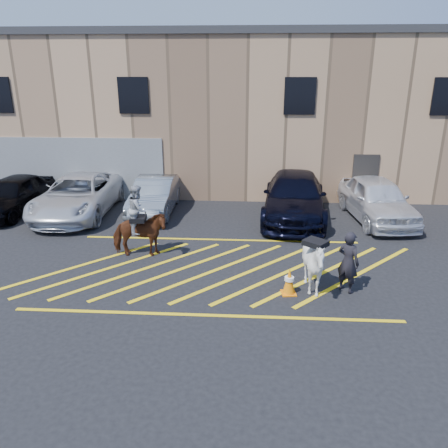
# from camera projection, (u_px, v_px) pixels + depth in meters

# --- Properties ---
(ground) EXTENTS (90.00, 90.00, 0.00)m
(ground) POSITION_uv_depth(u_px,v_px,m) (215.00, 266.00, 13.22)
(ground) COLOR black
(ground) RESTS_ON ground
(car_black_suv) EXTENTS (2.16, 4.64, 1.54)m
(car_black_suv) POSITION_uv_depth(u_px,v_px,m) (13.00, 195.00, 17.98)
(car_black_suv) COLOR black
(car_black_suv) RESTS_ON ground
(car_white_pickup) EXTENTS (2.76, 5.77, 1.59)m
(car_white_pickup) POSITION_uv_depth(u_px,v_px,m) (78.00, 195.00, 17.78)
(car_white_pickup) COLOR silver
(car_white_pickup) RESTS_ON ground
(car_silver_sedan) EXTENTS (1.58, 4.43, 1.46)m
(car_silver_sedan) POSITION_uv_depth(u_px,v_px,m) (155.00, 196.00, 17.99)
(car_silver_sedan) COLOR gray
(car_silver_sedan) RESTS_ON ground
(car_blue_suv) EXTENTS (2.95, 6.09, 1.71)m
(car_blue_suv) POSITION_uv_depth(u_px,v_px,m) (294.00, 197.00, 17.39)
(car_blue_suv) COLOR black
(car_blue_suv) RESTS_ON ground
(car_white_suv) EXTENTS (2.47, 5.10, 1.68)m
(car_white_suv) POSITION_uv_depth(u_px,v_px,m) (377.00, 199.00, 17.10)
(car_white_suv) COLOR white
(car_white_suv) RESTS_ON ground
(handler) EXTENTS (0.73, 0.72, 1.69)m
(handler) POSITION_uv_depth(u_px,v_px,m) (348.00, 262.00, 11.49)
(handler) COLOR black
(handler) RESTS_ON ground
(warehouse) EXTENTS (32.42, 10.20, 7.30)m
(warehouse) POSITION_uv_depth(u_px,v_px,m) (232.00, 109.00, 23.29)
(warehouse) COLOR tan
(warehouse) RESTS_ON ground
(hatching_zone) EXTENTS (12.60, 5.12, 0.01)m
(hatching_zone) POSITION_uv_depth(u_px,v_px,m) (214.00, 270.00, 12.94)
(hatching_zone) COLOR yellow
(hatching_zone) RESTS_ON ground
(mounted_bay) EXTENTS (1.81, 0.92, 2.33)m
(mounted_bay) POSITION_uv_depth(u_px,v_px,m) (139.00, 228.00, 13.65)
(mounted_bay) COLOR #592A15
(mounted_bay) RESTS_ON ground
(saddled_white) EXTENTS (1.91, 1.93, 1.59)m
(saddled_white) POSITION_uv_depth(u_px,v_px,m) (314.00, 265.00, 11.44)
(saddled_white) COLOR white
(saddled_white) RESTS_ON ground
(traffic_cone) EXTENTS (0.43, 0.43, 0.73)m
(traffic_cone) POSITION_uv_depth(u_px,v_px,m) (289.00, 281.00, 11.50)
(traffic_cone) COLOR orange
(traffic_cone) RESTS_ON ground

